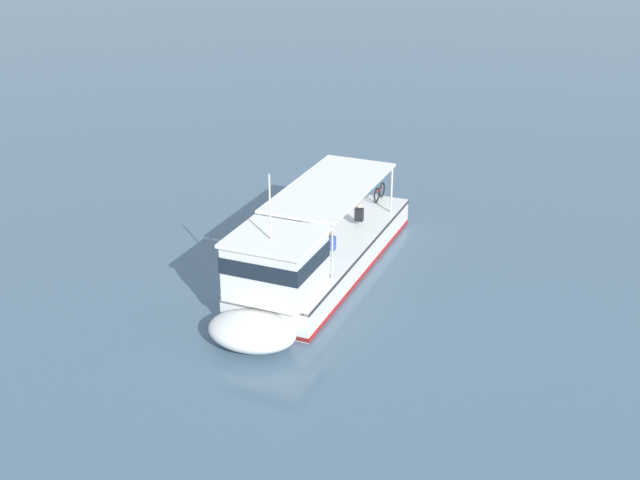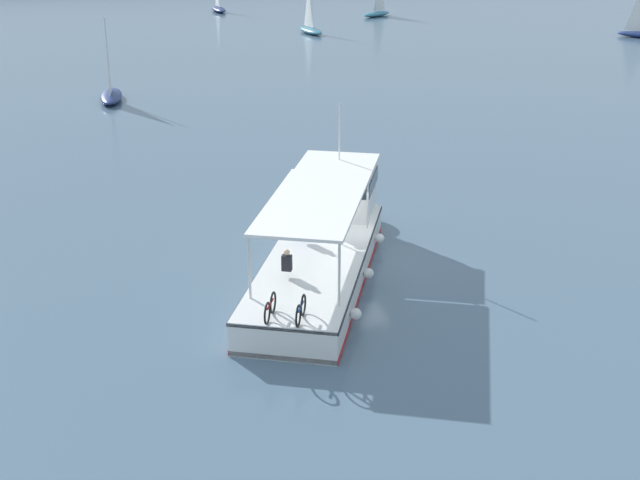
% 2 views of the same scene
% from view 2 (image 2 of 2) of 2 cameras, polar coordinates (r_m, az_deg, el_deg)
% --- Properties ---
extents(ground_plane, '(400.00, 400.00, 0.00)m').
position_cam_2_polar(ground_plane, '(31.42, 2.19, -0.93)').
color(ground_plane, slate).
extents(ferry_main, '(8.55, 12.72, 5.32)m').
position_cam_2_polar(ferry_main, '(29.98, 0.36, 0.03)').
color(ferry_main, white).
rests_on(ferry_main, ground).
extents(sailboat_off_stern, '(4.75, 3.86, 5.40)m').
position_cam_2_polar(sailboat_off_stern, '(102.96, 3.90, 15.28)').
color(sailboat_off_stern, teal).
rests_on(sailboat_off_stern, ground).
extents(sailboat_horizon_east, '(1.95, 4.93, 5.40)m').
position_cam_2_polar(sailboat_horizon_east, '(88.39, -0.64, 14.26)').
color(sailboat_horizon_east, teal).
rests_on(sailboat_horizon_east, ground).
extents(sailboat_horizon_west, '(1.97, 4.93, 5.40)m').
position_cam_2_polar(sailboat_horizon_west, '(58.47, -14.09, 9.72)').
color(sailboat_horizon_west, navy).
rests_on(sailboat_horizon_west, ground).
extents(sailboat_off_bow, '(1.55, 4.84, 5.40)m').
position_cam_2_polar(sailboat_off_bow, '(108.07, -6.94, 15.49)').
color(sailboat_off_bow, navy).
rests_on(sailboat_off_bow, ground).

